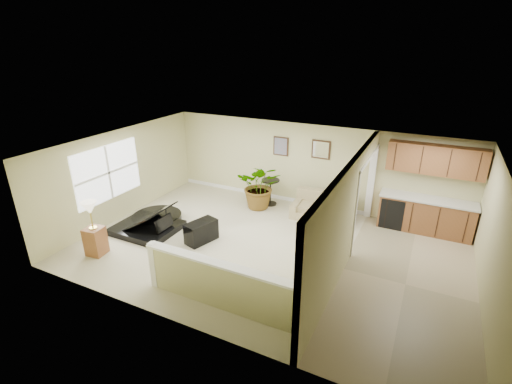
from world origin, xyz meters
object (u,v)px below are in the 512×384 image
at_px(loveseat, 322,206).
at_px(palm_plant, 260,186).
at_px(small_plant, 351,214).
at_px(piano, 147,207).
at_px(accent_table, 270,189).
at_px(piano_bench, 201,232).
at_px(lamp_stand, 94,232).

bearing_deg(loveseat, palm_plant, -177.39).
relative_size(loveseat, small_plant, 2.97).
relative_size(piano, accent_table, 2.46).
distance_m(accent_table, palm_plant, 0.44).
bearing_deg(small_plant, piano, -149.69).
bearing_deg(piano, loveseat, 34.09).
height_order(piano, accent_table, piano).
height_order(loveseat, small_plant, loveseat).
bearing_deg(piano_bench, small_plant, 41.55).
relative_size(palm_plant, lamp_stand, 1.13).
bearing_deg(accent_table, palm_plant, -115.43).
height_order(small_plant, lamp_stand, lamp_stand).
distance_m(piano, piano_bench, 1.71).
relative_size(accent_table, palm_plant, 0.53).
bearing_deg(small_plant, lamp_stand, -139.01).
xyz_separation_m(piano_bench, loveseat, (2.30, 2.69, 0.08)).
relative_size(piano, loveseat, 1.19).
height_order(loveseat, palm_plant, palm_plant).
distance_m(piano, palm_plant, 3.29).
bearing_deg(accent_table, piano, -128.33).
height_order(piano, palm_plant, piano).
relative_size(loveseat, palm_plant, 1.09).
bearing_deg(lamp_stand, palm_plant, 60.20).
distance_m(loveseat, accent_table, 1.70).
bearing_deg(lamp_stand, accent_table, 60.54).
distance_m(piano_bench, accent_table, 2.93).
relative_size(piano_bench, palm_plant, 0.53).
xyz_separation_m(small_plant, lamp_stand, (-5.03, -4.37, 0.33)).
xyz_separation_m(accent_table, lamp_stand, (-2.52, -4.45, 0.05)).
height_order(palm_plant, small_plant, palm_plant).
bearing_deg(lamp_stand, piano, 81.55).
distance_m(piano, accent_table, 3.68).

